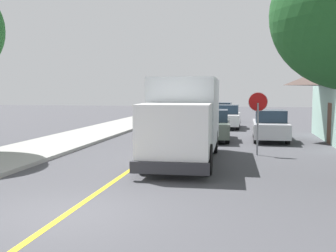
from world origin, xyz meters
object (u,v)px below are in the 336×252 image
at_px(parked_car_near, 213,126).
at_px(parked_car_mid, 227,117).
at_px(parked_car_far, 222,113).
at_px(box_truck, 185,115).
at_px(parked_van_across, 270,126).
at_px(stop_sign, 258,111).

height_order(parked_car_near, parked_car_mid, same).
bearing_deg(parked_car_far, box_truck, -90.88).
bearing_deg(parked_car_mid, parked_car_near, -93.43).
xyz_separation_m(parked_car_far, parked_van_across, (3.35, -12.60, 0.00)).
xyz_separation_m(parked_car_mid, stop_sign, (1.80, -12.19, 1.06)).
relative_size(box_truck, parked_car_mid, 1.64).
relative_size(parked_car_near, parked_car_mid, 1.02).
distance_m(box_truck, parked_car_mid, 14.10).
relative_size(parked_van_across, stop_sign, 1.66).
bearing_deg(stop_sign, parked_car_mid, 98.42).
xyz_separation_m(box_truck, parked_van_across, (3.65, 6.97, -0.97)).
bearing_deg(parked_car_mid, parked_car_far, 97.39).
bearing_deg(parked_car_far, parked_van_across, -75.10).
bearing_deg(stop_sign, parked_car_near, 115.15).
distance_m(parked_car_near, parked_car_mid, 7.42).
height_order(box_truck, parked_car_mid, box_truck).
height_order(box_truck, parked_van_across, box_truck).
relative_size(box_truck, parked_car_near, 1.62).
bearing_deg(stop_sign, parked_van_across, 80.83).
xyz_separation_m(box_truck, parked_car_near, (0.58, 6.63, -0.97)).
distance_m(parked_car_far, parked_van_across, 13.04).
distance_m(parked_car_near, parked_van_across, 3.10).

